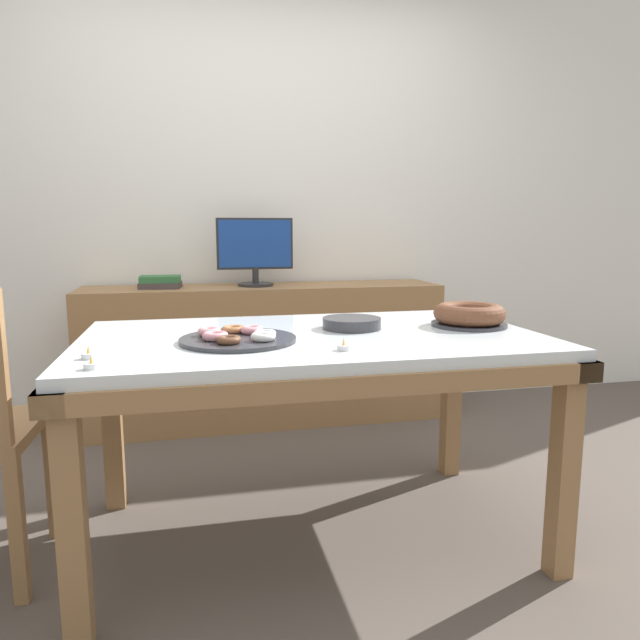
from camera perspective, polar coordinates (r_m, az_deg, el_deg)
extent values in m
plane|color=#564C44|center=(2.21, -0.73, -20.79)|extent=(12.00, 12.00, 0.00)
cube|color=white|center=(3.53, -6.41, 12.25)|extent=(8.00, 0.10, 2.60)
cube|color=silver|center=(1.95, -0.77, -1.91)|extent=(1.54, 0.89, 0.04)
cube|color=olive|center=(1.56, 2.47, -6.50)|extent=(1.57, 0.08, 0.06)
cube|color=olive|center=(2.37, -2.89, -1.15)|extent=(1.57, 0.08, 0.06)
cube|color=olive|center=(1.95, -22.71, -4.06)|extent=(0.08, 0.92, 0.06)
cube|color=olive|center=(2.23, 18.24, -2.22)|extent=(0.08, 0.92, 0.06)
cube|color=olive|center=(1.69, -23.56, -18.33)|extent=(0.07, 0.07, 0.69)
cube|color=olive|center=(2.00, 23.19, -13.93)|extent=(0.07, 0.07, 0.69)
cube|color=olive|center=(2.42, -20.06, -9.75)|extent=(0.07, 0.07, 0.69)
cube|color=olive|center=(2.64, 12.98, -7.81)|extent=(0.07, 0.07, 0.69)
cube|color=olive|center=(2.32, -25.20, -14.00)|extent=(0.04, 0.04, 0.45)
cube|color=olive|center=(1.99, -28.00, -18.17)|extent=(0.04, 0.04, 0.45)
cube|color=olive|center=(3.30, -5.55, -3.37)|extent=(2.00, 0.44, 0.78)
cylinder|color=#262628|center=(3.23, -6.45, 3.54)|extent=(0.20, 0.20, 0.02)
cylinder|color=#262628|center=(3.23, -6.47, 4.48)|extent=(0.04, 0.04, 0.09)
cube|color=#262628|center=(3.22, -6.53, 7.59)|extent=(0.42, 0.02, 0.28)
cube|color=navy|center=(3.21, -6.50, 7.58)|extent=(0.40, 0.00, 0.26)
cube|color=#3F3838|center=(3.22, -15.65, 3.38)|extent=(0.23, 0.20, 0.03)
cube|color=#2D6638|center=(3.21, -15.67, 3.97)|extent=(0.21, 0.16, 0.03)
cylinder|color=#333338|center=(2.17, 14.66, -0.43)|extent=(0.27, 0.27, 0.01)
torus|color=brown|center=(2.17, 14.70, 0.64)|extent=(0.26, 0.26, 0.07)
cylinder|color=#333338|center=(1.83, -8.19, -1.94)|extent=(0.37, 0.37, 0.01)
torus|color=white|center=(1.82, -5.53, -1.36)|extent=(0.07, 0.07, 0.02)
torus|color=pink|center=(1.89, -6.82, -0.98)|extent=(0.07, 0.07, 0.03)
torus|color=#B27042|center=(1.92, -8.63, -0.91)|extent=(0.08, 0.08, 0.02)
torus|color=pink|center=(1.87, -11.00, -1.16)|extent=(0.08, 0.08, 0.03)
torus|color=pink|center=(1.79, -10.43, -1.57)|extent=(0.08, 0.08, 0.03)
torus|color=brown|center=(1.73, -9.11, -1.97)|extent=(0.07, 0.07, 0.02)
torus|color=white|center=(1.76, -5.70, -1.66)|extent=(0.08, 0.08, 0.03)
cylinder|color=#333338|center=(2.05, 3.19, -0.73)|extent=(0.21, 0.21, 0.01)
cylinder|color=#333338|center=(2.05, 3.19, -0.45)|extent=(0.21, 0.21, 0.01)
cylinder|color=#333338|center=(2.05, 3.19, -0.18)|extent=(0.21, 0.21, 0.01)
cylinder|color=#333338|center=(2.05, 3.20, 0.10)|extent=(0.21, 0.21, 0.01)
cylinder|color=silver|center=(1.57, -21.88, -4.31)|extent=(0.04, 0.04, 0.02)
cylinder|color=white|center=(1.57, -21.89, -4.10)|extent=(0.03, 0.03, 0.00)
cone|color=#F9B74C|center=(1.57, -21.92, -3.63)|extent=(0.01, 0.01, 0.02)
cylinder|color=silver|center=(1.70, -22.12, -3.35)|extent=(0.04, 0.04, 0.02)
cylinder|color=white|center=(1.70, -22.13, -3.15)|extent=(0.03, 0.03, 0.00)
cone|color=#F9B74C|center=(1.69, -22.16, -2.72)|extent=(0.01, 0.01, 0.02)
cylinder|color=silver|center=(1.68, 2.38, -2.79)|extent=(0.04, 0.04, 0.02)
cylinder|color=white|center=(1.68, 2.38, -2.59)|extent=(0.03, 0.03, 0.00)
cone|color=#F9B74C|center=(1.68, 2.38, -2.16)|extent=(0.01, 0.01, 0.02)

